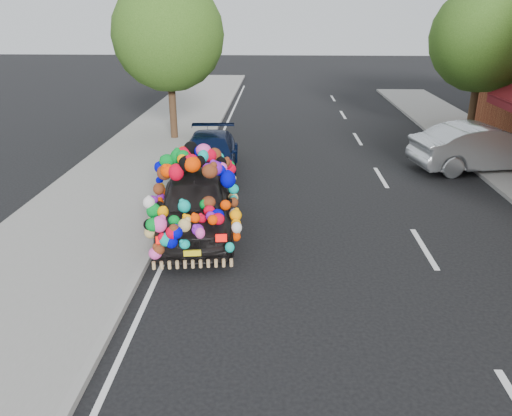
{
  "coord_description": "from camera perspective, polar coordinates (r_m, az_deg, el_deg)",
  "views": [
    {
      "loc": [
        0.32,
        -10.03,
        4.9
      ],
      "look_at": [
        -0.12,
        0.23,
        0.8
      ],
      "focal_mm": 35.0,
      "sensor_mm": 36.0,
      "label": 1
    }
  ],
  "objects": [
    {
      "name": "ground",
      "position": [
        11.16,
        0.56,
        -4.29
      ],
      "size": [
        100.0,
        100.0,
        0.0
      ],
      "primitive_type": "plane",
      "color": "black",
      "rests_on": "ground"
    },
    {
      "name": "sidewalk",
      "position": [
        12.05,
        -20.36,
        -3.38
      ],
      "size": [
        4.0,
        60.0,
        0.12
      ],
      "primitive_type": "cube",
      "color": "gray",
      "rests_on": "ground"
    },
    {
      "name": "kerb",
      "position": [
        11.45,
        -11.3,
        -3.69
      ],
      "size": [
        0.15,
        60.0,
        0.13
      ],
      "primitive_type": "cube",
      "color": "gray",
      "rests_on": "ground"
    },
    {
      "name": "lane_markings",
      "position": [
        11.63,
        18.64,
        -4.37
      ],
      "size": [
        6.0,
        50.0,
        0.01
      ],
      "primitive_type": null,
      "color": "silver",
      "rests_on": "ground"
    },
    {
      "name": "tree_near_sidewalk",
      "position": [
        19.98,
        -9.99,
        18.92
      ],
      "size": [
        4.2,
        4.2,
        6.13
      ],
      "color": "#332114",
      "rests_on": "ground"
    },
    {
      "name": "tree_far_b",
      "position": [
        21.47,
        24.58,
        17.21
      ],
      "size": [
        4.0,
        4.0,
        5.9
      ],
      "color": "#332114",
      "rests_on": "ground"
    },
    {
      "name": "plush_art_car",
      "position": [
        11.56,
        -6.99,
        2.17
      ],
      "size": [
        2.55,
        4.59,
        2.07
      ],
      "rotation": [
        0.0,
        0.0,
        0.12
      ],
      "color": "black",
      "rests_on": "ground"
    },
    {
      "name": "navy_sedan",
      "position": [
        15.86,
        -5.35,
        6.02
      ],
      "size": [
        2.0,
        4.41,
        1.25
      ],
      "primitive_type": "imported",
      "rotation": [
        0.0,
        0.0,
        0.06
      ],
      "color": "black",
      "rests_on": "ground"
    },
    {
      "name": "silver_hatchback",
      "position": [
        17.83,
        24.54,
        6.33
      ],
      "size": [
        4.78,
        2.43,
        1.5
      ],
      "primitive_type": "imported",
      "rotation": [
        0.0,
        0.0,
        1.76
      ],
      "color": "#B8BCC0",
      "rests_on": "ground"
    }
  ]
}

